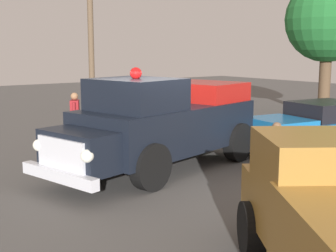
% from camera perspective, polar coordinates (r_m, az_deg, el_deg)
% --- Properties ---
extents(ground_plane, '(60.00, 60.00, 0.00)m').
position_cam_1_polar(ground_plane, '(11.17, -1.92, -6.14)').
color(ground_plane, '#514F4C').
extents(vintage_fire_truck, '(6.29, 3.58, 2.59)m').
position_cam_1_polar(vintage_fire_truck, '(11.53, -0.75, 0.46)').
color(vintage_fire_truck, black).
rests_on(vintage_fire_truck, ground).
extents(classic_hot_rod, '(4.57, 2.42, 1.46)m').
position_cam_1_polar(classic_hot_rod, '(14.34, 17.80, -0.04)').
color(classic_hot_rod, black).
rests_on(classic_hot_rod, ground).
extents(lawn_chair_near_truck, '(0.66, 0.67, 1.02)m').
position_cam_1_polar(lawn_chair_near_truck, '(11.37, 13.41, -3.04)').
color(lawn_chair_near_truck, '#B7BABF').
rests_on(lawn_chair_near_truck, ground).
extents(spectator_seated, '(0.58, 0.64, 1.29)m').
position_cam_1_polar(spectator_seated, '(11.38, 12.78, -2.46)').
color(spectator_seated, '#383842').
rests_on(spectator_seated, ground).
extents(spectator_standing, '(0.43, 0.61, 1.68)m').
position_cam_1_polar(spectator_standing, '(14.66, -11.39, 1.29)').
color(spectator_standing, '#2D334C').
rests_on(spectator_standing, ground).
extents(oak_tree_right, '(3.67, 3.67, 6.10)m').
position_cam_1_polar(oak_tree_right, '(21.59, 19.11, 12.20)').
color(oak_tree_right, brown).
rests_on(oak_tree_right, ground).
extents(utility_pole, '(1.54, 0.93, 7.32)m').
position_cam_1_polar(utility_pole, '(21.43, -9.51, 11.48)').
color(utility_pole, brown).
rests_on(utility_pole, ground).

